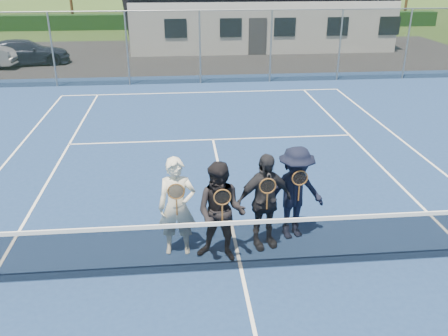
# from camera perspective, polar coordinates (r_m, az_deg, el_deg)

# --- Properties ---
(ground) EXTENTS (220.00, 220.00, 0.00)m
(ground) POSITION_cam_1_polar(r_m,az_deg,el_deg) (27.06, -3.54, 13.30)
(ground) COLOR #294117
(ground) RESTS_ON ground
(court_surface) EXTENTS (30.00, 30.00, 0.02)m
(court_surface) POSITION_cam_1_polar(r_m,az_deg,el_deg) (8.22, 2.06, -12.13)
(court_surface) COLOR navy
(court_surface) RESTS_ON ground
(tarmac_carpark) EXTENTS (40.00, 12.00, 0.01)m
(tarmac_carpark) POSITION_cam_1_polar(r_m,az_deg,el_deg) (27.22, -12.20, 12.90)
(tarmac_carpark) COLOR black
(tarmac_carpark) RESTS_ON ground
(hedge_row) EXTENTS (40.00, 1.20, 1.10)m
(hedge_row) POSITION_cam_1_polar(r_m,az_deg,el_deg) (38.86, -4.29, 17.23)
(hedge_row) COLOR black
(hedge_row) RESTS_ON ground
(car_c) EXTENTS (4.51, 2.51, 1.24)m
(car_c) POSITION_cam_1_polar(r_m,az_deg,el_deg) (26.51, -22.79, 12.71)
(car_c) COLOR black
(car_c) RESTS_ON ground
(court_markings) EXTENTS (11.03, 23.83, 0.01)m
(court_markings) POSITION_cam_1_polar(r_m,az_deg,el_deg) (8.21, 2.06, -12.05)
(court_markings) COLOR white
(court_markings) RESTS_ON court_surface
(tennis_net) EXTENTS (11.68, 0.08, 1.10)m
(tennis_net) POSITION_cam_1_polar(r_m,az_deg,el_deg) (7.93, 2.11, -9.02)
(tennis_net) COLOR slate
(tennis_net) RESTS_ON ground
(perimeter_fence) EXTENTS (30.07, 0.07, 3.02)m
(perimeter_fence) POSITION_cam_1_polar(r_m,az_deg,el_deg) (20.40, -2.91, 14.29)
(perimeter_fence) COLOR slate
(perimeter_fence) RESTS_ON ground
(player_a) EXTENTS (0.67, 0.51, 1.80)m
(player_a) POSITION_cam_1_polar(r_m,az_deg,el_deg) (8.24, -5.67, -4.67)
(player_a) COLOR silver
(player_a) RESTS_ON court_surface
(player_b) EXTENTS (1.05, 0.93, 1.80)m
(player_b) POSITION_cam_1_polar(r_m,az_deg,el_deg) (8.02, -0.37, -5.39)
(player_b) COLOR black
(player_b) RESTS_ON court_surface
(player_c) EXTENTS (1.14, 0.72, 1.80)m
(player_c) POSITION_cam_1_polar(r_m,az_deg,el_deg) (8.42, 4.84, -4.01)
(player_c) COLOR black
(player_c) RESTS_ON court_surface
(player_d) EXTENTS (1.30, 0.94, 1.80)m
(player_d) POSITION_cam_1_polar(r_m,az_deg,el_deg) (8.77, 8.52, -3.02)
(player_d) COLOR black
(player_d) RESTS_ON court_surface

